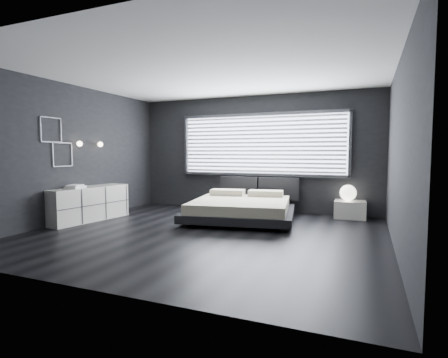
% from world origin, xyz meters
% --- Properties ---
extents(room, '(6.04, 6.00, 2.80)m').
position_xyz_m(room, '(0.00, 0.00, 1.40)').
color(room, black).
rests_on(room, ground).
extents(window, '(4.14, 0.09, 1.52)m').
position_xyz_m(window, '(0.20, 2.70, 1.61)').
color(window, white).
rests_on(window, ground).
extents(headboard, '(1.96, 0.16, 0.52)m').
position_xyz_m(headboard, '(0.17, 2.64, 0.57)').
color(headboard, black).
rests_on(headboard, ground).
extents(sconce_near, '(0.18, 0.11, 0.11)m').
position_xyz_m(sconce_near, '(-2.88, 0.05, 1.60)').
color(sconce_near, silver).
rests_on(sconce_near, ground).
extents(sconce_far, '(0.18, 0.11, 0.11)m').
position_xyz_m(sconce_far, '(-2.88, 0.65, 1.60)').
color(sconce_far, silver).
rests_on(sconce_far, ground).
extents(wall_art_upper, '(0.01, 0.48, 0.48)m').
position_xyz_m(wall_art_upper, '(-2.98, -0.55, 1.85)').
color(wall_art_upper, '#47474C').
rests_on(wall_art_upper, ground).
extents(wall_art_lower, '(0.01, 0.48, 0.48)m').
position_xyz_m(wall_art_lower, '(-2.98, -0.30, 1.38)').
color(wall_art_lower, '#47474C').
rests_on(wall_art_lower, ground).
extents(bed, '(2.48, 2.40, 0.56)m').
position_xyz_m(bed, '(0.17, 1.39, 0.26)').
color(bed, black).
rests_on(bed, ground).
extents(nightstand, '(0.67, 0.56, 0.38)m').
position_xyz_m(nightstand, '(2.28, 2.50, 0.19)').
color(nightstand, white).
rests_on(nightstand, ground).
extents(orb_lamp, '(0.34, 0.34, 0.34)m').
position_xyz_m(orb_lamp, '(2.23, 2.50, 0.55)').
color(orb_lamp, white).
rests_on(orb_lamp, nightstand).
extents(dresser, '(0.73, 1.82, 0.71)m').
position_xyz_m(dresser, '(-2.76, 0.12, 0.35)').
color(dresser, white).
rests_on(dresser, ground).
extents(book_stack, '(0.31, 0.38, 0.07)m').
position_xyz_m(book_stack, '(-2.78, -0.20, 0.74)').
color(book_stack, white).
rests_on(book_stack, dresser).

